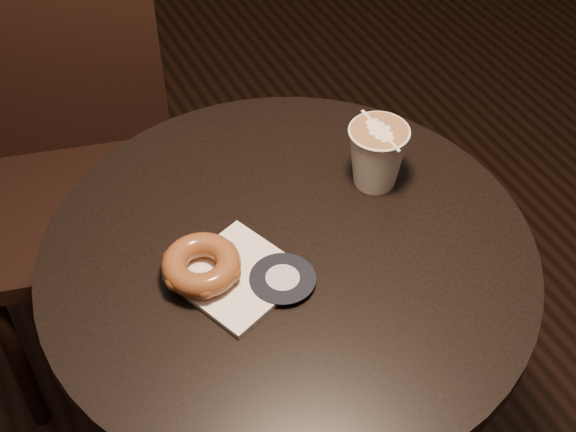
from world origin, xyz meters
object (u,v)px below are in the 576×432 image
Objects in this scene: chair at (67,134)px; doughnut at (201,265)px; latte_cup at (377,156)px; pastry_bag at (238,276)px; cafe_table at (288,335)px.

chair is 9.55× the size of doughnut.
doughnut is 1.07× the size of latte_cup.
latte_cup is (0.36, -0.54, 0.23)m from chair.
doughnut is at bearing 129.27° from pastry_bag.
cafe_table is at bearing -159.61° from latte_cup.
cafe_table is 0.32m from latte_cup.
doughnut is (-0.04, 0.02, 0.02)m from pastry_bag.
pastry_bag is 0.28m from latte_cup.
cafe_table is 0.26m from doughnut.
cafe_table is 7.49× the size of latte_cup.
chair is at bearing 94.91° from doughnut.
latte_cup is at bearing -42.18° from chair.
pastry_bag is (0.09, -0.62, 0.18)m from chair.
cafe_table is at bearing -59.42° from chair.
pastry_bag reaches higher than cafe_table.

